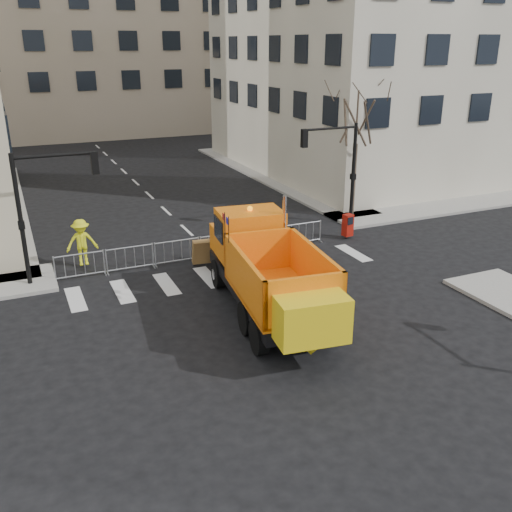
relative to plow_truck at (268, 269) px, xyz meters
name	(u,v)px	position (x,y,z in m)	size (l,w,h in m)	color
ground	(291,328)	(0.31, -1.27, -1.78)	(120.00, 120.00, 0.00)	black
sidewalk_back	(209,250)	(0.31, 7.23, -1.70)	(64.00, 5.00, 0.15)	gray
building_far	(67,14)	(0.31, 50.73, 10.22)	(30.00, 18.00, 24.00)	tan
traffic_light_left	(21,223)	(-7.69, 6.23, 0.92)	(0.18, 0.18, 5.40)	black
traffic_light_right	(353,175)	(8.81, 8.23, 0.92)	(0.18, 0.18, 5.40)	black
crowd_barriers	(200,248)	(-0.44, 6.33, -1.23)	(12.60, 0.60, 1.10)	#9EA0A5
street_tree	(355,151)	(9.51, 9.23, 1.97)	(3.00, 3.00, 7.50)	#382B21
plow_truck	(268,269)	(0.00, 0.00, 0.00)	(4.09, 10.54, 3.99)	black
cop_a	(224,244)	(0.41, 5.40, -0.82)	(0.69, 0.45, 1.90)	black
cop_b	(230,248)	(0.38, 4.66, -0.77)	(0.97, 0.76, 2.00)	black
cop_c	(233,247)	(0.63, 4.97, -0.87)	(1.06, 0.44, 1.81)	black
worker	(82,242)	(-5.39, 7.46, -0.60)	(1.32, 0.76, 2.05)	yellow
newspaper_box	(348,225)	(7.30, 6.17, -1.08)	(0.45, 0.40, 1.10)	#9F150C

